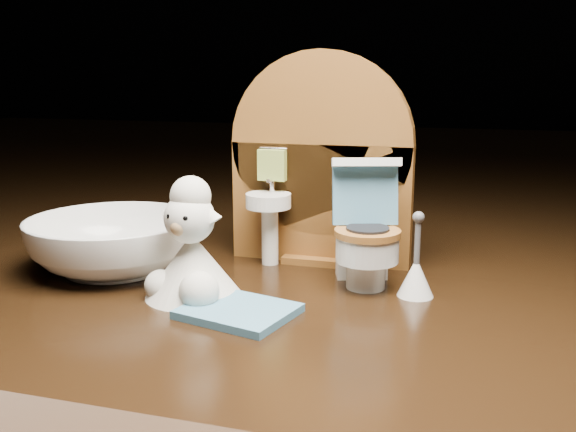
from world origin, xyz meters
name	(u,v)px	position (x,y,z in m)	size (l,w,h in m)	color
backdrop_panel	(320,172)	(0.00, 0.06, 0.07)	(0.13, 0.05, 0.15)	brown
toy_toilet	(365,239)	(0.04, 0.02, 0.03)	(0.05, 0.06, 0.08)	white
bath_mat	(238,311)	(-0.02, -0.05, 0.00)	(0.06, 0.05, 0.00)	teal
toilet_brush	(416,274)	(0.07, 0.01, 0.01)	(0.02, 0.02, 0.05)	white
plush_lamb	(191,255)	(-0.06, -0.03, 0.03)	(0.06, 0.06, 0.08)	silver
ceramic_bowl	(114,244)	(-0.13, 0.00, 0.02)	(0.12, 0.12, 0.04)	white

